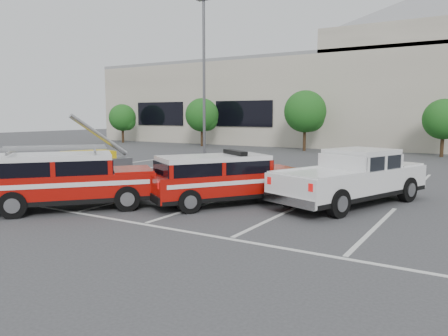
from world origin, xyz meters
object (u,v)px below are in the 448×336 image
Objects in this scene: tree_mid_left at (306,113)px; utility_rig at (86,167)px; tree_mid_right at (445,121)px; fire_chief_suv at (224,182)px; light_pole_left at (204,79)px; tree_left at (203,116)px; convention_building at (397,95)px; ladder_suv at (69,184)px; tree_far_left at (123,119)px; white_pickup at (352,183)px.

tree_mid_left is 20.60m from utility_rig.
tree_mid_left is 10.01m from tree_mid_right.
fire_chief_suv is at bearing -75.99° from tree_mid_left.
light_pole_left is at bearing 160.75° from fire_chief_suv.
tree_left is at bearing -180.00° from tree_mid_left.
light_pole_left reaches higher than fire_chief_suv.
tree_mid_right is (10.00, -0.00, -0.54)m from tree_mid_left.
tree_mid_right is at bearing -63.43° from convention_building.
convention_building is 18.11m from tree_left.
tree_mid_right is 22.05m from fire_chief_suv.
light_pole_left is 2.05× the size of ladder_suv.
tree_far_left is 32.80m from ladder_suv.
fire_chief_suv is 0.83× the size of white_pickup.
tree_left is 0.89× the size of ladder_suv.
white_pickup is at bearing -93.12° from tree_mid_right.
tree_mid_right is at bearing 77.64° from utility_rig.
tree_far_left is 33.28m from fire_chief_suv.
tree_mid_left is at bearing 0.00° from tree_far_left.
light_pole_left is 1.67× the size of white_pickup.
utility_rig is at bearing -97.04° from tree_mid_left.
ladder_suv is (4.73, -14.55, -4.41)m from light_pole_left.
convention_building reaches higher than white_pickup.
white_pickup is at bearing -82.46° from convention_building.
tree_left is at bearing 154.92° from white_pickup.
tree_mid_left is 0.47× the size of light_pole_left.
tree_mid_left is at bearing 72.90° from light_pole_left.
ladder_suv is at bearing -95.73° from convention_building.
white_pickup is (3.59, 2.16, -0.00)m from fire_chief_suv.
ladder_suv is (1.64, -24.60, -2.26)m from tree_mid_left.
tree_far_left is 34.85m from white_pickup.
white_pickup is at bearing -33.72° from tree_far_left.
tree_far_left is 1.00× the size of tree_mid_right.
tree_mid_right is 0.65× the size of white_pickup.
tree_far_left is 20.01m from tree_mid_left.
tree_far_left is 0.80× the size of ladder_suv.
ladder_suv is at bearing -72.00° from light_pole_left.
white_pickup is at bearing -45.55° from tree_left.
light_pole_left is 15.92m from ladder_suv.
utility_rig is (-11.46, -0.98, -0.12)m from white_pickup.
tree_left is 0.91× the size of tree_mid_left.
tree_left is at bearing 156.39° from ladder_suv.
ladder_suv is 1.31× the size of utility_rig.
white_pickup reaches higher than fire_chief_suv.
tree_left is 1.11× the size of tree_mid_right.
tree_far_left is at bearing 174.02° from fire_chief_suv.
convention_building is at bearing 125.34° from ladder_suv.
tree_left is (-15.09, -9.82, -1.95)m from convention_building.
tree_mid_left is 21.42m from white_pickup.
tree_far_left reaches higher than fire_chief_suv.
utility_rig is at bearing 175.00° from ladder_suv.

